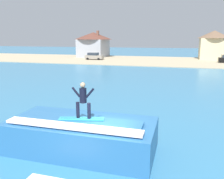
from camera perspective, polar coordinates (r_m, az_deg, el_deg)
name	(u,v)px	position (r m, az deg, el deg)	size (l,w,h in m)	color
ground_plane	(105,158)	(11.25, -1.70, -16.33)	(260.00, 260.00, 0.00)	teal
wave_crest	(82,135)	(11.74, -7.36, -10.83)	(7.03, 3.32, 1.69)	#2A659C
surfboard	(81,119)	(11.15, -7.39, -7.01)	(2.12, 0.91, 0.06)	#33A5CC
surfer	(83,98)	(10.88, -7.00, -2.16)	(1.11, 0.32, 1.69)	black
shoreline_bank	(167,61)	(58.51, 13.12, 6.75)	(120.00, 25.09, 0.13)	tan
car_near_shore	(94,56)	(59.93, -4.35, 8.01)	(4.45, 2.30, 1.86)	gray
house_with_chimney	(93,43)	(69.35, -4.50, 11.13)	(10.79, 10.79, 7.47)	#9EA3AD
house_gabled_white	(214,44)	(65.83, 23.35, 10.10)	(8.16, 8.16, 7.30)	beige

